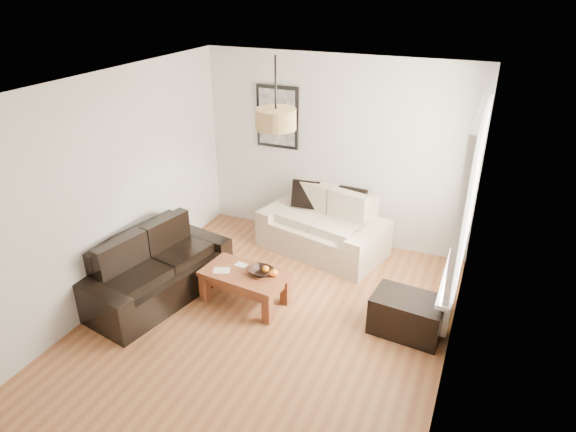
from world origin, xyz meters
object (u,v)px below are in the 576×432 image
at_px(sofa_leather, 156,267).
at_px(coffee_table, 245,287).
at_px(loveseat_cream, 323,224).
at_px(ottoman, 407,315).

xyz_separation_m(sofa_leather, coffee_table, (1.03, 0.28, -0.18)).
distance_m(loveseat_cream, sofa_leather, 2.31).
distance_m(loveseat_cream, ottoman, 1.96).
relative_size(loveseat_cream, sofa_leather, 0.94).
height_order(sofa_leather, ottoman, sofa_leather).
bearing_deg(coffee_table, loveseat_cream, 74.64).
height_order(loveseat_cream, coffee_table, loveseat_cream).
bearing_deg(ottoman, coffee_table, -174.08).
bearing_deg(sofa_leather, loveseat_cream, -27.61).
relative_size(sofa_leather, ottoman, 2.37).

